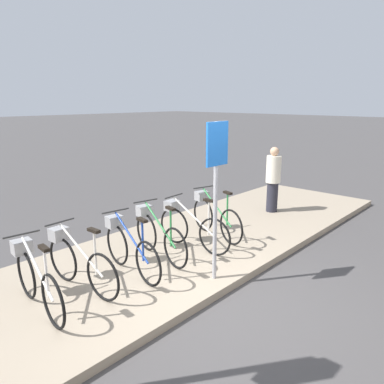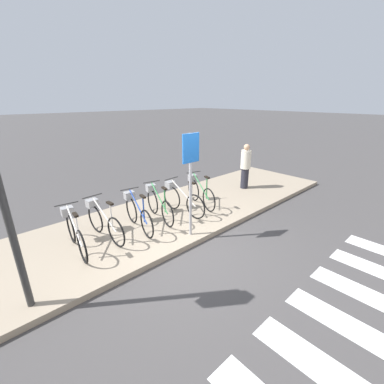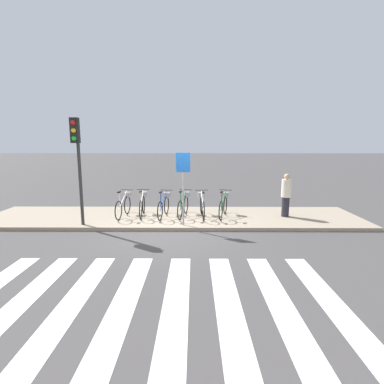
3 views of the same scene
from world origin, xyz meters
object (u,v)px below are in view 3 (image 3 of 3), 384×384
at_px(parked_bicycle_3, 184,204).
at_px(parked_bicycle_5, 224,204).
at_px(parked_bicycle_0, 124,204).
at_px(traffic_light, 77,149).
at_px(parked_bicycle_1, 142,204).
at_px(parked_bicycle_2, 164,205).
at_px(pedestrian, 286,194).
at_px(sign_post, 183,176).
at_px(parked_bicycle_4, 202,205).

distance_m(parked_bicycle_3, parked_bicycle_5, 1.42).
bearing_deg(parked_bicycle_0, traffic_light, -131.97).
xyz_separation_m(parked_bicycle_1, parked_bicycle_3, (1.48, -0.02, 0.00)).
xyz_separation_m(parked_bicycle_2, pedestrian, (4.31, 0.05, 0.37)).
bearing_deg(pedestrian, parked_bicycle_5, -179.90).
bearing_deg(parked_bicycle_2, sign_post, -56.96).
height_order(parked_bicycle_3, traffic_light, traffic_light).
relative_size(parked_bicycle_1, pedestrian, 1.03).
bearing_deg(parked_bicycle_0, parked_bicycle_4, -1.24).
bearing_deg(parked_bicycle_5, parked_bicycle_1, 178.41).
relative_size(parked_bicycle_3, parked_bicycle_4, 0.99).
xyz_separation_m(parked_bicycle_0, parked_bicycle_2, (1.43, -0.04, 0.00)).
xyz_separation_m(parked_bicycle_0, traffic_light, (-1.08, -1.20, 1.98)).
xyz_separation_m(parked_bicycle_1, parked_bicycle_4, (2.14, -0.15, 0.00)).
xyz_separation_m(parked_bicycle_4, sign_post, (-0.62, -1.09, 1.14)).
height_order(parked_bicycle_0, parked_bicycle_3, same).
bearing_deg(parked_bicycle_4, parked_bicycle_0, 178.76).
relative_size(parked_bicycle_1, parked_bicycle_5, 1.03).
distance_m(parked_bicycle_1, parked_bicycle_3, 1.48).
bearing_deg(pedestrian, parked_bicycle_2, -179.30).
bearing_deg(pedestrian, parked_bicycle_3, 179.10).
relative_size(parked_bicycle_4, traffic_light, 0.47).
distance_m(parked_bicycle_0, parked_bicycle_4, 2.78).
xyz_separation_m(parked_bicycle_0, sign_post, (2.16, -1.15, 1.14)).
bearing_deg(sign_post, traffic_light, -179.06).
distance_m(parked_bicycle_2, parked_bicycle_5, 2.11).
height_order(parked_bicycle_4, traffic_light, traffic_light).
xyz_separation_m(parked_bicycle_0, parked_bicycle_3, (2.12, 0.07, 0.00)).
relative_size(parked_bicycle_5, pedestrian, 1.00).
bearing_deg(parked_bicycle_1, parked_bicycle_4, -3.99).
height_order(parked_bicycle_4, parked_bicycle_5, same).
relative_size(parked_bicycle_4, parked_bicycle_5, 1.03).
distance_m(parked_bicycle_0, parked_bicycle_3, 2.12).
bearing_deg(parked_bicycle_0, sign_post, -28.09).
bearing_deg(parked_bicycle_3, parked_bicycle_2, -170.98).
height_order(parked_bicycle_1, traffic_light, traffic_light).
height_order(parked_bicycle_5, traffic_light, traffic_light).
height_order(parked_bicycle_3, sign_post, sign_post).
distance_m(parked_bicycle_1, sign_post, 2.26).
distance_m(parked_bicycle_1, parked_bicycle_5, 2.90).
distance_m(parked_bicycle_0, traffic_light, 2.56).
bearing_deg(parked_bicycle_2, parked_bicycle_3, 9.02).
bearing_deg(parked_bicycle_4, sign_post, -119.80).
distance_m(parked_bicycle_2, traffic_light, 3.40).
height_order(parked_bicycle_0, parked_bicycle_5, same).
relative_size(parked_bicycle_1, parked_bicycle_4, 1.00).
height_order(parked_bicycle_2, traffic_light, traffic_light).
bearing_deg(pedestrian, traffic_light, -169.90).
bearing_deg(parked_bicycle_5, pedestrian, 0.10).
bearing_deg(parked_bicycle_4, parked_bicycle_3, 168.87).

